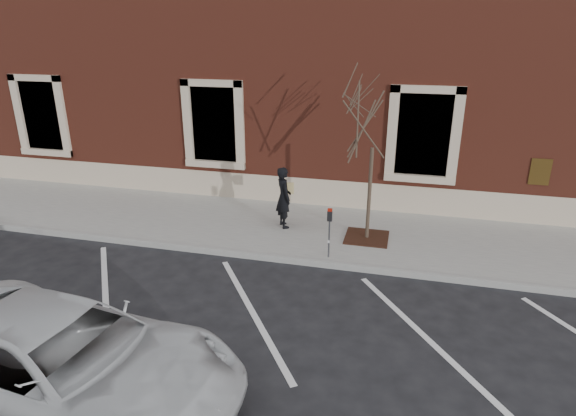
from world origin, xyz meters
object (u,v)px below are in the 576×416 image
(parking_meter, at_px, (330,224))
(sapling, at_px, (374,121))
(white_truck, at_px, (63,361))
(man, at_px, (284,197))

(parking_meter, distance_m, sapling, 2.59)
(sapling, xyz_separation_m, white_truck, (-3.62, -6.58, -2.36))
(parking_meter, xyz_separation_m, sapling, (0.75, 1.29, 2.11))
(parking_meter, bearing_deg, man, 155.89)
(sapling, bearing_deg, man, 174.45)
(man, xyz_separation_m, sapling, (2.21, -0.21, 2.13))
(sapling, height_order, white_truck, sapling)
(man, xyz_separation_m, white_truck, (-1.42, -6.80, -0.23))
(parking_meter, height_order, sapling, sapling)
(man, distance_m, white_truck, 6.95)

